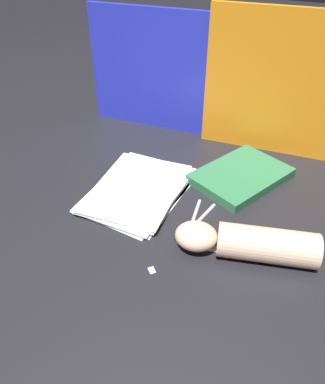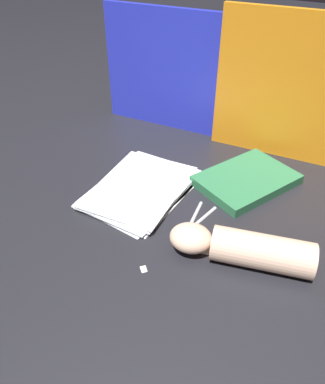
{
  "view_description": "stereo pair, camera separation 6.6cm",
  "coord_description": "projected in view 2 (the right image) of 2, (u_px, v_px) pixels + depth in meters",
  "views": [
    {
      "loc": [
        0.29,
        -0.69,
        0.62
      ],
      "look_at": [
        -0.02,
        -0.01,
        0.06
      ],
      "focal_mm": 35.0,
      "sensor_mm": 36.0,
      "label": 1
    },
    {
      "loc": [
        0.35,
        -0.66,
        0.62
      ],
      "look_at": [
        -0.02,
        -0.01,
        0.06
      ],
      "focal_mm": 35.0,
      "sensor_mm": 36.0,
      "label": 2
    }
  ],
  "objects": [
    {
      "name": "scissors",
      "position": [
        188.0,
        229.0,
        0.91
      ],
      "size": [
        0.06,
        0.18,
        0.01
      ],
      "color": "silver",
      "rests_on": "ground_plane"
    },
    {
      "name": "paper_stack",
      "position": [
        140.0,
        189.0,
        1.03
      ],
      "size": [
        0.25,
        0.33,
        0.02
      ],
      "color": "white",
      "rests_on": "ground_plane"
    },
    {
      "name": "paper_scrap_near",
      "position": [
        207.0,
        251.0,
        0.85
      ],
      "size": [
        0.03,
        0.03,
        0.0
      ],
      "color": "white",
      "rests_on": "ground_plane"
    },
    {
      "name": "ground_plane",
      "position": [
        170.0,
        210.0,
        0.97
      ],
      "size": [
        6.0,
        6.0,
        0.0
      ],
      "primitive_type": "plane",
      "color": "black"
    },
    {
      "name": "backdrop_panel_center",
      "position": [
        312.0,
        93.0,
        1.05
      ],
      "size": [
        0.55,
        0.06,
        0.43
      ],
      "color": "orange",
      "rests_on": "ground_plane"
    },
    {
      "name": "paper_scrap_mid",
      "position": [
        144.0,
        269.0,
        0.81
      ],
      "size": [
        0.02,
        0.02,
        0.0
      ],
      "color": "white",
      "rests_on": "ground_plane"
    },
    {
      "name": "backdrop_panel_left",
      "position": [
        179.0,
        73.0,
        1.22
      ],
      "size": [
        0.54,
        0.05,
        0.39
      ],
      "color": "#2833D1",
      "rests_on": "ground_plane"
    },
    {
      "name": "hand_forearm",
      "position": [
        243.0,
        248.0,
        0.81
      ],
      "size": [
        0.32,
        0.15,
        0.08
      ],
      "color": "beige",
      "rests_on": "ground_plane"
    },
    {
      "name": "book_closed",
      "position": [
        246.0,
        180.0,
        1.06
      ],
      "size": [
        0.28,
        0.32,
        0.03
      ],
      "color": "#2D7247",
      "rests_on": "ground_plane"
    }
  ]
}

